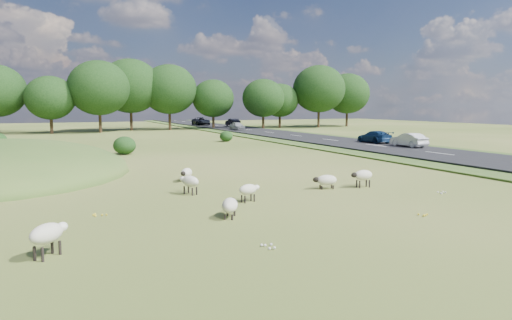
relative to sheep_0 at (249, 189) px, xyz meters
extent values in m
plane|color=#3D581B|center=(0.99, 22.00, -0.54)|extent=(160.00, 160.00, 0.00)
cube|color=black|center=(20.99, 32.00, -0.41)|extent=(8.00, 150.00, 0.25)
cylinder|color=black|center=(-7.82, 55.43, 0.97)|extent=(0.44, 0.44, 3.02)
ellipsoid|color=black|center=(-7.82, 55.43, 4.66)|extent=(7.04, 7.04, 6.34)
cylinder|color=black|center=(-1.09, 54.98, 1.41)|extent=(0.44, 0.44, 3.90)
ellipsoid|color=black|center=(-1.09, 54.98, 6.17)|extent=(9.09, 9.09, 8.18)
cylinder|color=black|center=(4.24, 59.90, 1.57)|extent=(0.44, 0.44, 4.22)
ellipsoid|color=black|center=(4.24, 59.90, 6.73)|extent=(9.85, 9.85, 8.86)
cylinder|color=black|center=(10.44, 58.94, 1.43)|extent=(0.44, 0.44, 3.94)
ellipsoid|color=black|center=(10.44, 58.94, 6.25)|extent=(9.20, 9.20, 8.28)
cylinder|color=black|center=(17.86, 58.00, 1.01)|extent=(0.44, 0.44, 3.09)
ellipsoid|color=black|center=(17.86, 58.00, 4.78)|extent=(7.20, 7.20, 6.48)
cylinder|color=black|center=(25.76, 54.46, 1.02)|extent=(0.44, 0.44, 3.12)
ellipsoid|color=black|center=(25.76, 54.46, 4.84)|extent=(7.29, 7.29, 6.56)
cylinder|color=black|center=(30.89, 58.25, 0.93)|extent=(0.44, 0.44, 2.93)
ellipsoid|color=black|center=(30.89, 58.25, 4.51)|extent=(6.84, 6.84, 6.16)
cylinder|color=black|center=(37.85, 55.95, 1.54)|extent=(0.44, 0.44, 4.16)
ellipsoid|color=black|center=(37.85, 55.95, 6.63)|extent=(9.71, 9.71, 8.74)
cylinder|color=black|center=(45.54, 57.89, 1.33)|extent=(0.44, 0.44, 3.74)
ellipsoid|color=black|center=(45.54, 57.89, 5.90)|extent=(8.72, 8.72, 7.84)
ellipsoid|color=black|center=(-2.13, 21.71, 0.22)|extent=(1.86, 1.86, 1.52)
ellipsoid|color=black|center=(10.45, 31.30, 0.07)|extent=(1.49, 1.49, 1.22)
ellipsoid|color=beige|center=(-0.03, -0.01, 0.01)|extent=(0.98, 0.70, 0.45)
ellipsoid|color=silver|center=(0.43, 0.13, 0.04)|extent=(0.34, 0.29, 0.23)
cylinder|color=black|center=(0.18, 0.17, -0.38)|extent=(0.06, 0.06, 0.32)
cylinder|color=black|center=(0.25, -0.04, -0.38)|extent=(0.06, 0.06, 0.32)
cylinder|color=black|center=(-0.31, 0.02, -0.38)|extent=(0.06, 0.06, 0.32)
cylinder|color=black|center=(-0.24, -0.19, -0.38)|extent=(0.06, 0.06, 0.32)
ellipsoid|color=beige|center=(-0.96, 6.39, -0.09)|extent=(1.01, 1.13, 0.52)
ellipsoid|color=black|center=(-1.27, 5.94, -0.06)|extent=(0.39, 0.41, 0.26)
cylinder|color=black|center=(-1.02, 6.08, -0.44)|extent=(0.07, 0.07, 0.19)
cylinder|color=black|center=(-1.23, 6.22, -0.44)|extent=(0.07, 0.07, 0.19)
cylinder|color=black|center=(-0.69, 6.56, -0.44)|extent=(0.07, 0.07, 0.19)
cylinder|color=black|center=(-0.90, 6.70, -0.44)|extent=(0.07, 0.07, 0.19)
ellipsoid|color=beige|center=(-1.71, -2.27, -0.07)|extent=(1.00, 1.19, 0.54)
ellipsoid|color=black|center=(-1.43, -1.78, -0.03)|extent=(0.39, 0.42, 0.27)
cylinder|color=black|center=(-1.67, -1.94, -0.44)|extent=(0.08, 0.08, 0.20)
cylinder|color=black|center=(-1.44, -2.07, -0.44)|extent=(0.08, 0.08, 0.20)
cylinder|color=black|center=(-1.97, -2.48, -0.44)|extent=(0.08, 0.08, 0.20)
cylinder|color=black|center=(-1.74, -2.61, -0.44)|extent=(0.08, 0.08, 0.20)
ellipsoid|color=beige|center=(-7.75, -4.40, 0.13)|extent=(1.14, 1.17, 0.55)
ellipsoid|color=silver|center=(-7.35, -3.97, 0.16)|extent=(0.43, 0.43, 0.28)
cylinder|color=black|center=(-7.63, -4.08, -0.34)|extent=(0.08, 0.08, 0.39)
cylinder|color=black|center=(-7.43, -4.26, -0.34)|extent=(0.08, 0.08, 0.39)
cylinder|color=black|center=(-8.06, -4.53, -0.34)|extent=(0.08, 0.08, 0.39)
cylinder|color=black|center=(-7.86, -4.72, -0.34)|extent=(0.08, 0.08, 0.39)
ellipsoid|color=beige|center=(4.69, 1.24, -0.09)|extent=(1.11, 0.76, 0.52)
ellipsoid|color=black|center=(4.17, 1.38, -0.06)|extent=(0.38, 0.32, 0.26)
cylinder|color=black|center=(4.38, 1.19, -0.44)|extent=(0.07, 0.07, 0.19)
cylinder|color=black|center=(4.44, 1.44, -0.44)|extent=(0.07, 0.07, 0.19)
cylinder|color=black|center=(4.95, 1.05, -0.44)|extent=(0.07, 0.07, 0.19)
cylinder|color=black|center=(5.01, 1.29, -0.44)|extent=(0.07, 0.07, 0.19)
ellipsoid|color=beige|center=(-1.82, 2.61, 0.08)|extent=(0.89, 1.12, 0.51)
ellipsoid|color=silver|center=(-2.03, 3.11, 0.11)|extent=(0.35, 0.39, 0.26)
cylinder|color=black|center=(-2.05, 2.83, -0.36)|extent=(0.07, 0.07, 0.36)
cylinder|color=black|center=(-1.82, 2.93, -0.36)|extent=(0.07, 0.07, 0.36)
cylinder|color=black|center=(-1.81, 2.30, -0.36)|extent=(0.07, 0.07, 0.36)
cylinder|color=black|center=(-1.58, 2.40, -0.36)|extent=(0.07, 0.07, 0.36)
ellipsoid|color=beige|center=(6.60, 0.88, 0.09)|extent=(1.01, 0.55, 0.52)
ellipsoid|color=black|center=(6.06, 0.89, 0.12)|extent=(0.33, 0.25, 0.26)
cylinder|color=black|center=(6.31, 0.76, -0.35)|extent=(0.07, 0.07, 0.37)
cylinder|color=black|center=(6.31, 1.01, -0.35)|extent=(0.07, 0.07, 0.37)
cylinder|color=black|center=(6.89, 0.75, -0.35)|extent=(0.07, 0.07, 0.37)
cylinder|color=black|center=(6.90, 1.00, -0.35)|extent=(0.07, 0.07, 0.37)
imported|color=navy|center=(22.89, 20.64, 0.33)|extent=(1.74, 4.27, 1.24)
imported|color=silver|center=(22.89, 15.63, 0.35)|extent=(1.35, 3.87, 1.28)
imported|color=black|center=(22.89, 61.76, 0.43)|extent=(1.52, 4.35, 1.43)
imported|color=black|center=(19.09, 69.36, 0.48)|extent=(2.56, 5.55, 1.54)
imported|color=#ADB1B5|center=(19.09, 49.76, 0.35)|extent=(1.51, 3.74, 1.28)
camera|label=1|loc=(-7.41, -17.55, 3.54)|focal=32.00mm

